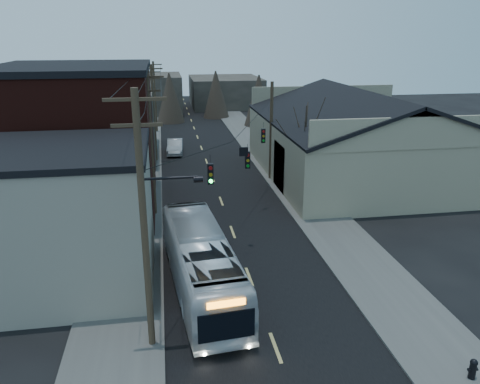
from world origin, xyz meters
The scene contains 15 objects.
ground centered at (0.00, 0.00, 0.00)m, with size 160.00×160.00×0.00m, color black.
road_surface centered at (0.00, 30.00, 0.01)m, with size 9.00×110.00×0.02m, color black.
sidewalk_left centered at (-6.50, 30.00, 0.06)m, with size 4.00×110.00×0.12m, color #474744.
sidewalk_right centered at (6.50, 30.00, 0.06)m, with size 4.00×110.00×0.12m, color #474744.
building_clapboard centered at (-9.00, 9.00, 3.50)m, with size 8.00×8.00×7.00m, color gray.
building_brick centered at (-10.00, 20.00, 5.00)m, with size 10.00×12.00×10.00m, color black.
building_left_far centered at (-9.50, 36.00, 3.50)m, with size 9.00×14.00×7.00m, color #2E2A25.
warehouse centered at (13.00, 25.00, 2.70)m, with size 16.16×20.60×7.73m.
building_far_left centered at (-6.00, 65.00, 3.00)m, with size 10.00×12.00×6.00m, color #2E2A25.
building_far_right centered at (7.00, 70.00, 2.50)m, with size 12.00×14.00×5.00m, color #2E2A25.
bare_tree centered at (6.50, 20.00, 3.60)m, with size 0.40×0.40×7.20m, color black.
utility_lines centered at (-3.11, 24.14, 4.95)m, with size 11.24×45.28×10.50m.
bus centered at (-2.59, 7.01, 1.55)m, with size 2.60×11.12×3.10m, color silver.
parked_car centered at (-3.00, 35.91, 0.75)m, with size 1.60×4.58×1.51m, color #9FA3A7.
fire_hydrant centered at (6.73, -1.04, 0.56)m, with size 0.38×0.28×0.82m.
Camera 1 is at (-4.06, -13.69, 12.24)m, focal length 35.00 mm.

